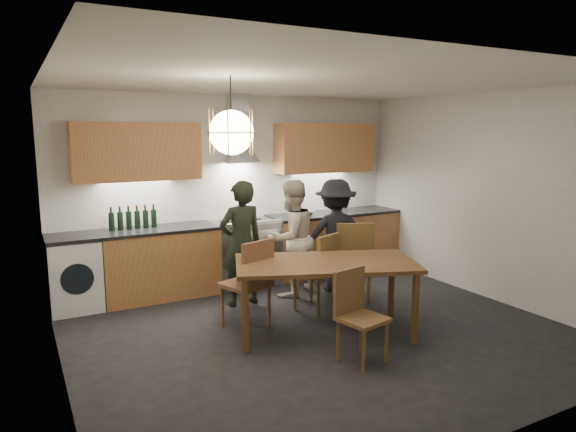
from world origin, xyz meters
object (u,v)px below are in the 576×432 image
person_left (241,243)px  stock_pot (341,207)px  dining_table (325,270)px  chair_back_left (251,278)px  wine_bottles (133,217)px  mixing_bowl (305,213)px  person_right (335,235)px  chair_front (356,309)px  person_mid (291,238)px

person_left → stock_pot: (2.00, 0.80, 0.21)m
dining_table → chair_back_left: chair_back_left is taller
stock_pot → wine_bottles: 3.09m
chair_back_left → mixing_bowl: chair_back_left is taller
dining_table → stock_pot: (1.59, 2.06, 0.28)m
person_left → stock_pot: size_ratio=7.27×
chair_back_left → wine_bottles: (-0.87, 1.64, 0.48)m
person_left → person_right: person_left is taller
person_right → stock_pot: bearing=-109.4°
dining_table → person_left: 1.33m
chair_back_left → chair_front: (0.55, -1.15, -0.07)m
chair_back_left → person_right: size_ratio=0.66×
chair_back_left → person_left: (0.22, 0.78, 0.20)m
mixing_bowl → stock_pot: stock_pot is taller
chair_back_left → dining_table: bearing=123.1°
mixing_bowl → chair_back_left: bearing=-135.6°
dining_table → person_mid: size_ratio=1.37×
chair_back_left → person_mid: size_ratio=0.66×
dining_table → person_left: bearing=129.6°
chair_front → person_left: person_left is taller
dining_table → person_mid: bearing=98.6°
chair_front → person_right: bearing=50.0°
person_right → wine_bottles: (-2.42, 0.91, 0.30)m
dining_table → person_mid: (0.31, 1.30, 0.06)m
dining_table → wine_bottles: size_ratio=3.50×
mixing_bowl → stock_pot: (0.67, 0.06, 0.04)m
chair_back_left → person_right: 1.72m
wine_bottles → chair_front: bearing=-63.0°
chair_front → mixing_bowl: size_ratio=3.13×
dining_table → wine_bottles: wine_bottles is taller
chair_back_left → stock_pot: size_ratio=4.67×
chair_back_left → stock_pot: (2.22, 1.58, 0.41)m
chair_back_left → person_right: bearing=-174.5°
dining_table → person_right: bearing=74.4°
chair_front → person_mid: 2.02m
chair_back_left → person_left: bearing=-125.5°
person_left → person_right: 1.33m
person_right → mixing_bowl: person_right is taller
chair_front → person_left: size_ratio=0.56×
chair_back_left → mixing_bowl: (1.55, 1.52, 0.37)m
dining_table → chair_front: size_ratio=2.41×
chair_back_left → stock_pot: stock_pot is taller
person_left → mixing_bowl: person_left is taller
chair_back_left → person_mid: bearing=-158.4°
chair_front → person_mid: (0.39, 1.96, 0.26)m
mixing_bowl → stock_pot: size_ratio=1.30×
dining_table → mixing_bowl: mixing_bowl is taller
person_left → chair_front: bearing=96.9°
person_mid → stock_pot: 1.51m
person_mid → person_right: bearing=156.2°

